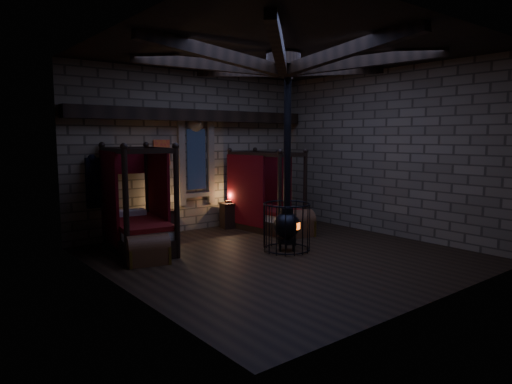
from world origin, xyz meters
TOP-DOWN VIEW (x-y plane):
  - room at (-0.00, 0.09)m, footprint 7.02×7.02m
  - bed_left at (-2.19, 2.36)m, footprint 1.46×2.31m
  - bed_right at (1.43, 2.34)m, footprint 1.22×2.09m
  - trunk_left at (-2.52, 1.14)m, footprint 0.90×0.69m
  - trunk_right at (1.48, 1.18)m, footprint 1.04×0.79m
  - nightstand_left at (-1.09, 3.13)m, footprint 0.43×0.41m
  - nightstand_right at (0.79, 3.09)m, footprint 0.51×0.49m
  - stove at (0.33, 0.23)m, footprint 1.03×1.03m

SIDE VIEW (x-z plane):
  - trunk_left at x=-2.52m, z-range -0.03..0.56m
  - trunk_right at x=1.48m, z-range -0.04..0.64m
  - nightstand_left at x=-1.09m, z-range -0.07..0.77m
  - nightstand_right at x=0.79m, z-range -0.02..0.74m
  - bed_right at x=1.43m, z-range -0.53..1.57m
  - bed_left at x=-2.19m, z-range -0.57..1.69m
  - stove at x=0.33m, z-range -1.39..2.66m
  - room at x=0.00m, z-range 1.60..5.89m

